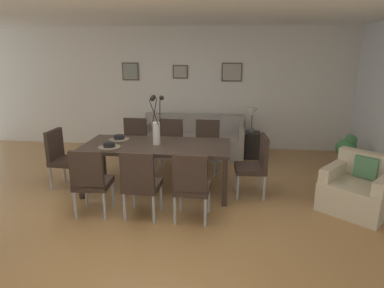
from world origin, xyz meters
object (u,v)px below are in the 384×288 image
Objects in this scene: dining_table at (157,149)px; bowl_near_right at (119,137)px; dining_chair_near_right at (134,142)px; dining_chair_far_left at (141,181)px; sofa at (192,141)px; bowl_near_left at (109,144)px; dining_chair_far_right at (170,143)px; framed_picture_left at (130,71)px; framed_picture_right at (232,72)px; centerpiece_vase at (156,126)px; table_lamp at (252,114)px; framed_picture_center at (180,72)px; dining_chair_head_east at (256,163)px; potted_plant at (346,150)px; dining_chair_mid_left at (191,184)px; side_table at (251,145)px; dining_chair_mid_right at (207,144)px; dining_chair_near_left at (91,179)px; dining_chair_head_west at (62,156)px; armchair at (359,190)px.

bowl_near_right is at bearing 161.35° from dining_table.
dining_chair_near_right is 1.94m from dining_chair_far_left.
dining_table is at bearing -18.65° from bowl_near_right.
bowl_near_left is at bearing -114.68° from sofa.
dining_table is 0.94m from dining_chair_far_right.
framed_picture_right is (2.20, -0.00, 0.00)m from framed_picture_left.
table_lamp is at bearing 50.52° from centerpiece_vase.
framed_picture_left is at bearing -179.99° from framed_picture_center.
centerpiece_vase reaches higher than dining_chair_head_east.
centerpiece_vase is 1.10× the size of potted_plant.
framed_picture_left is 0.88× the size of framed_picture_right.
bowl_near_right is (-1.29, 1.15, 0.27)m from dining_chair_mid_left.
dining_chair_far_left is 1.77× the size of side_table.
framed_picture_left is at bearing 139.09° from dining_chair_mid_right.
potted_plant is (3.87, 2.22, -0.14)m from dining_chair_near_left.
dining_chair_far_right is 1.36m from bowl_near_left.
dining_chair_head_east is 1.25× the size of centerpiece_vase.
framed_picture_right reaches higher than framed_picture_left.
dining_chair_far_left is 2.14× the size of framed_picture_right.
side_table is at bearing 88.69° from dining_chair_head_east.
bowl_near_left is at bearing 89.11° from dining_chair_near_left.
dining_chair_head_west is at bearing 156.96° from dining_chair_mid_left.
framed_picture_left is at bearing 97.24° from dining_chair_near_left.
dining_chair_near_left and dining_chair_far_right have the same top height.
framed_picture_right is at bearing 35.59° from sofa.
framed_picture_left reaches higher than dining_table.
dining_table reaches higher than potted_plant.
dining_chair_far_left is at bearing -72.26° from framed_picture_left.
bowl_near_right is at bearing -143.30° from side_table.
dining_chair_head_west is at bearing 133.21° from dining_chair_near_left.
framed_picture_center reaches higher than side_table.
sofa is 1.35m from table_lamp.
framed_picture_left reaches higher than dining_chair_far_left.
potted_plant is at bearing 21.50° from bowl_near_left.
dining_chair_head_west is 1.25× the size of centerpiece_vase.
side_table is at bearing -22.40° from framed_picture_center.
dining_chair_head_east is 1.42m from armchair.
centerpiece_vase is 4.32× the size of bowl_near_right.
framed_picture_center is at bearing 135.40° from armchair.
centerpiece_vase is 2.56m from framed_picture_center.
dining_chair_near_left is 2.14× the size of framed_picture_right.
framed_picture_right reaches higher than side_table.
dining_chair_far_right and dining_chair_head_west have the same top height.
centerpiece_vase reaches higher than dining_chair_mid_right.
framed_picture_left is (-1.79, 1.55, 1.15)m from dining_chair_mid_right.
dining_chair_near_left is at bearing -109.34° from sofa.
dining_table is 2.39× the size of dining_chair_far_right.
dining_chair_far_left is at bearing -119.11° from side_table.
bowl_near_left is 3.06m from side_table.
armchair is (3.51, -0.55, -0.49)m from bowl_near_right.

